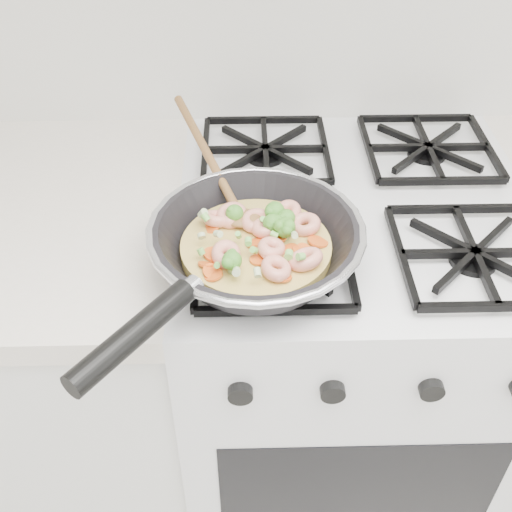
{
  "coord_description": "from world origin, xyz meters",
  "views": [
    {
      "loc": [
        -0.19,
        0.86,
        1.52
      ],
      "look_at": [
        -0.17,
        1.54,
        0.93
      ],
      "focal_mm": 43.91,
      "sensor_mm": 36.0,
      "label": 1
    }
  ],
  "objects": [
    {
      "name": "skillet",
      "position": [
        -0.18,
        1.54,
        0.96
      ],
      "size": [
        0.37,
        0.6,
        0.1
      ],
      "rotation": [
        0.0,
        0.0,
        0.38
      ],
      "color": "black",
      "rests_on": "stove"
    },
    {
      "name": "stove",
      "position": [
        0.0,
        1.7,
        0.46
      ],
      "size": [
        0.6,
        0.6,
        0.92
      ],
      "color": "white",
      "rests_on": "ground"
    }
  ]
}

